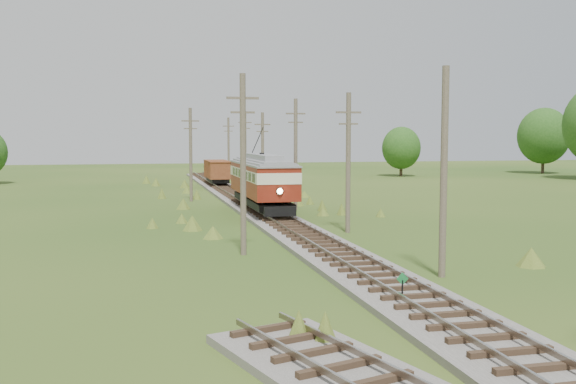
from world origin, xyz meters
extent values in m
plane|color=#224615|center=(0.00, 0.00, 0.00)|extent=(260.00, 260.00, 0.00)
cube|color=#605B54|center=(0.00, 34.00, 0.12)|extent=(3.60, 96.00, 0.25)
cube|color=#726659|center=(-0.72, 34.00, 0.48)|extent=(0.08, 96.00, 0.17)
cube|color=#726659|center=(0.72, 34.00, 0.48)|extent=(0.08, 96.00, 0.17)
cube|color=#2D2116|center=(0.00, 34.00, 0.33)|extent=(2.40, 96.00, 0.16)
cylinder|color=black|center=(-0.20, 1.50, 0.40)|extent=(0.06, 0.06, 0.80)
cube|color=#1B7A37|center=(-0.20, 1.50, 0.85)|extent=(0.45, 0.03, 0.45)
cube|color=black|center=(0.00, 28.86, 1.05)|extent=(2.69, 12.03, 0.49)
cube|color=maroon|center=(0.00, 28.86, 2.14)|extent=(3.16, 13.08, 1.20)
cube|color=beige|center=(0.00, 28.86, 3.12)|extent=(3.19, 13.15, 0.76)
cube|color=black|center=(0.00, 28.86, 3.12)|extent=(3.22, 12.56, 0.60)
cube|color=maroon|center=(0.00, 28.86, 3.66)|extent=(3.16, 13.08, 0.33)
cube|color=gray|center=(0.00, 28.86, 4.02)|extent=(3.22, 13.21, 0.41)
cube|color=gray|center=(0.00, 28.86, 4.39)|extent=(1.46, 9.80, 0.44)
sphere|color=#FFF2BF|center=(-0.06, 22.25, 2.30)|extent=(0.39, 0.39, 0.39)
cylinder|color=black|center=(0.02, 30.82, 5.62)|extent=(0.11, 5.07, 2.10)
cylinder|color=black|center=(-0.86, 23.93, 1.00)|extent=(0.14, 0.87, 0.87)
cylinder|color=black|center=(0.77, 23.91, 1.00)|extent=(0.14, 0.87, 0.87)
cylinder|color=black|center=(-0.77, 33.81, 1.00)|extent=(0.14, 0.87, 0.87)
cylinder|color=black|center=(0.86, 33.79, 1.00)|extent=(0.14, 0.87, 0.87)
cube|color=black|center=(0.00, 56.84, 0.90)|extent=(2.04, 6.93, 0.48)
cube|color=#622D17|center=(0.00, 56.84, 2.10)|extent=(2.54, 7.70, 1.92)
cube|color=#622D17|center=(0.00, 56.84, 3.10)|extent=(2.59, 7.85, 0.12)
cylinder|color=black|center=(-0.73, 54.53, 0.94)|extent=(0.12, 0.77, 0.77)
cylinder|color=black|center=(0.71, 54.53, 0.94)|extent=(0.12, 0.77, 0.77)
cylinder|color=black|center=(-0.71, 59.14, 0.94)|extent=(0.12, 0.77, 0.77)
cylinder|color=black|center=(0.73, 59.14, 0.94)|extent=(0.12, 0.77, 0.77)
cone|color=gray|center=(4.40, 52.37, 0.64)|extent=(3.42, 3.42, 1.28)
cone|color=gray|center=(5.26, 51.30, 0.37)|extent=(1.92, 1.92, 0.75)
cylinder|color=brown|center=(3.10, 5.00, 4.40)|extent=(0.30, 0.30, 8.80)
cylinder|color=brown|center=(3.30, 18.00, 4.30)|extent=(0.30, 0.30, 8.60)
cube|color=brown|center=(3.30, 18.00, 7.40)|extent=(1.60, 0.12, 0.12)
cube|color=brown|center=(3.30, 18.00, 6.70)|extent=(1.20, 0.10, 0.10)
cylinder|color=brown|center=(3.20, 31.00, 4.50)|extent=(0.30, 0.30, 9.00)
cube|color=brown|center=(3.20, 31.00, 7.80)|extent=(1.60, 0.12, 0.12)
cube|color=brown|center=(3.20, 31.00, 7.10)|extent=(1.20, 0.10, 0.10)
cylinder|color=brown|center=(3.00, 44.00, 4.20)|extent=(0.30, 0.30, 8.40)
cube|color=brown|center=(3.00, 44.00, 7.20)|extent=(1.60, 0.12, 0.12)
cube|color=brown|center=(3.00, 44.00, 6.50)|extent=(1.20, 0.10, 0.10)
cylinder|color=brown|center=(3.40, 57.00, 4.45)|extent=(0.30, 0.30, 8.90)
cube|color=brown|center=(3.40, 57.00, 7.70)|extent=(1.60, 0.12, 0.12)
cube|color=brown|center=(3.40, 57.00, 7.00)|extent=(1.20, 0.10, 0.10)
cylinder|color=brown|center=(3.20, 70.00, 4.35)|extent=(0.30, 0.30, 8.70)
cube|color=brown|center=(3.20, 70.00, 7.50)|extent=(1.60, 0.12, 0.12)
cube|color=brown|center=(3.20, 70.00, 6.80)|extent=(1.20, 0.10, 0.10)
cylinder|color=brown|center=(-4.20, 12.00, 4.50)|extent=(0.30, 0.30, 9.00)
cube|color=brown|center=(-4.20, 12.00, 7.80)|extent=(1.60, 0.12, 0.12)
cube|color=brown|center=(-4.20, 12.00, 7.10)|extent=(1.20, 0.10, 0.10)
cylinder|color=brown|center=(-4.50, 40.00, 4.30)|extent=(0.30, 0.30, 8.60)
cube|color=brown|center=(-4.50, 40.00, 7.40)|extent=(1.60, 0.12, 0.12)
cube|color=brown|center=(-4.50, 40.00, 6.70)|extent=(1.20, 0.10, 0.10)
cylinder|color=#38281C|center=(56.00, 74.00, 1.80)|extent=(0.50, 0.50, 3.60)
ellipsoid|color=#204C17|center=(56.00, 74.00, 6.20)|extent=(8.40, 8.40, 9.24)
cylinder|color=#38281C|center=(30.00, 72.00, 1.26)|extent=(0.50, 0.50, 2.52)
ellipsoid|color=#204C17|center=(30.00, 72.00, 4.34)|extent=(5.88, 5.88, 6.47)
camera|label=1|loc=(-9.31, -19.40, 5.84)|focal=40.00mm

